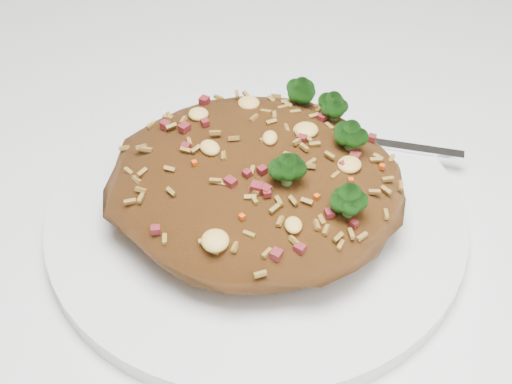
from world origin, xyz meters
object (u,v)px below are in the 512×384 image
(dining_table, at_px, (361,291))
(fork, at_px, (366,141))
(plate, at_px, (256,215))
(fried_rice, at_px, (258,174))

(dining_table, height_order, fork, fork)
(plate, xyz_separation_m, fried_rice, (0.00, 0.00, 0.04))
(dining_table, distance_m, fried_rice, 0.16)
(plate, height_order, fried_rice, fried_rice)
(dining_table, xyz_separation_m, fried_rice, (-0.08, -0.02, 0.14))
(dining_table, height_order, fried_rice, fried_rice)
(plate, distance_m, fried_rice, 0.04)
(dining_table, bearing_deg, fork, 99.53)
(fried_rice, bearing_deg, fork, 49.06)
(dining_table, relative_size, fork, 7.38)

